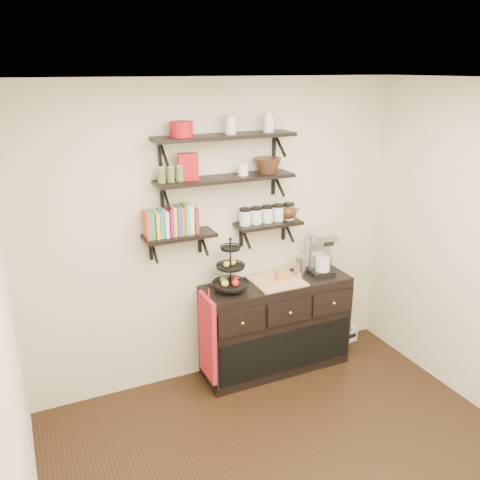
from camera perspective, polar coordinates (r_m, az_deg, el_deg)
name	(u,v)px	position (r m, az deg, el deg)	size (l,w,h in m)	color
ceiling	(348,81)	(2.77, 12.04, 17.04)	(3.50, 3.50, 0.02)	white
back_wall	(220,235)	(4.54, -2.24, 0.61)	(3.50, 0.02, 2.70)	beige
left_wall	(15,392)	(2.65, -23.91, -15.31)	(0.02, 3.50, 2.70)	beige
shelf_top	(225,137)	(4.22, -1.70, 11.52)	(1.20, 0.27, 0.23)	black
shelf_mid	(225,179)	(4.28, -1.65, 6.87)	(1.20, 0.27, 0.23)	black
shelf_low_left	(179,236)	(4.27, -6.85, 0.41)	(0.60, 0.25, 0.23)	black
shelf_low_right	(268,224)	(4.58, 3.17, 1.80)	(0.60, 0.25, 0.23)	black
cookbooks	(172,221)	(4.22, -7.60, 2.08)	(0.43, 0.15, 0.26)	#BE4327
glass_canisters	(267,215)	(4.55, 3.09, 2.82)	(0.54, 0.10, 0.13)	silver
sideboard	(276,325)	(4.88, 4.05, -9.53)	(1.40, 0.50, 0.92)	black
fruit_stand	(231,273)	(4.44, -1.05, -3.78)	(0.32, 0.32, 0.47)	black
candle	(281,276)	(4.68, 4.59, -4.00)	(0.08, 0.08, 0.08)	#B6712A
coffee_maker	(320,254)	(4.87, 9.02, -1.53)	(0.25, 0.24, 0.40)	black
thermal_carafe	(300,268)	(4.74, 6.75, -3.09)	(0.11, 0.11, 0.22)	silver
apron	(208,337)	(4.49, -3.66, -10.87)	(0.04, 0.33, 0.77)	#A9122C
radio	(342,334)	(5.58, 11.41, -10.29)	(0.32, 0.22, 0.18)	silver
recipe_box	(188,167)	(4.14, -5.83, 8.18)	(0.16, 0.06, 0.22)	#A01215
walnut_bowl	(268,165)	(4.43, 3.13, 8.36)	(0.24, 0.24, 0.13)	black
ramekins	(243,170)	(4.33, 0.34, 7.91)	(0.09, 0.09, 0.10)	white
teapot	(288,211)	(4.65, 5.39, 3.32)	(0.22, 0.16, 0.16)	#381F10
red_pot	(181,129)	(4.08, -6.60, 12.27)	(0.18, 0.18, 0.12)	#A01215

